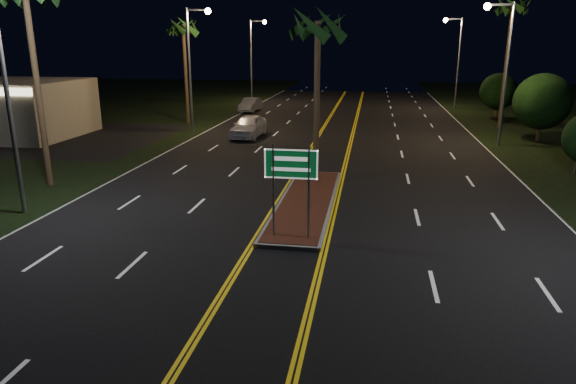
% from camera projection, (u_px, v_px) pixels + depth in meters
% --- Properties ---
extents(ground, '(120.00, 120.00, 0.00)m').
position_uv_depth(ground, '(276.00, 275.00, 15.07)').
color(ground, black).
rests_on(ground, ground).
extents(median_island, '(2.25, 10.25, 0.17)m').
position_uv_depth(median_island, '(306.00, 202.00, 21.68)').
color(median_island, gray).
rests_on(median_island, ground).
extents(highway_sign, '(1.80, 0.08, 3.20)m').
position_uv_depth(highway_sign, '(291.00, 173.00, 17.05)').
color(highway_sign, gray).
rests_on(highway_sign, ground).
extents(streetlight_left_near, '(1.91, 0.44, 9.00)m').
position_uv_depth(streetlight_left_near, '(13.00, 68.00, 18.92)').
color(streetlight_left_near, gray).
rests_on(streetlight_left_near, ground).
extents(streetlight_left_mid, '(1.91, 0.44, 9.00)m').
position_uv_depth(streetlight_left_mid, '(194.00, 56.00, 37.87)').
color(streetlight_left_mid, gray).
rests_on(streetlight_left_mid, ground).
extents(streetlight_left_far, '(1.91, 0.44, 9.00)m').
position_uv_depth(streetlight_left_far, '(254.00, 51.00, 56.83)').
color(streetlight_left_far, gray).
rests_on(streetlight_left_far, ground).
extents(streetlight_right_mid, '(1.91, 0.44, 9.00)m').
position_uv_depth(streetlight_right_mid, '(502.00, 58.00, 32.70)').
color(streetlight_right_mid, gray).
rests_on(streetlight_right_mid, ground).
extents(streetlight_right_far, '(1.91, 0.44, 9.00)m').
position_uv_depth(streetlight_right_far, '(455.00, 52.00, 51.65)').
color(streetlight_right_far, gray).
rests_on(streetlight_right_far, ground).
extents(palm_median, '(2.40, 2.40, 8.30)m').
position_uv_depth(palm_median, '(318.00, 26.00, 22.99)').
color(palm_median, '#382819').
rests_on(palm_median, ground).
extents(palm_left_far, '(2.40, 2.40, 8.80)m').
position_uv_depth(palm_left_far, '(183.00, 28.00, 41.42)').
color(palm_left_far, '#382819').
rests_on(palm_left_far, ground).
extents(palm_right_far, '(2.40, 2.40, 10.30)m').
position_uv_depth(palm_right_far, '(513.00, 8.00, 38.97)').
color(palm_right_far, '#382819').
rests_on(palm_right_far, ground).
extents(shrub_mid, '(3.78, 3.78, 4.62)m').
position_uv_depth(shrub_mid, '(542.00, 101.00, 34.89)').
color(shrub_mid, '#382819').
rests_on(shrub_mid, ground).
extents(shrub_far, '(3.24, 3.24, 3.96)m').
position_uv_depth(shrub_far, '(498.00, 91.00, 46.40)').
color(shrub_far, '#382819').
rests_on(shrub_far, ground).
extents(car_near, '(2.68, 5.67, 1.85)m').
position_uv_depth(car_near, '(249.00, 124.00, 36.90)').
color(car_near, silver).
rests_on(car_near, ground).
extents(car_far, '(2.26, 4.76, 1.55)m').
position_uv_depth(car_far, '(250.00, 104.00, 50.82)').
color(car_far, '#A1A2AA').
rests_on(car_far, ground).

